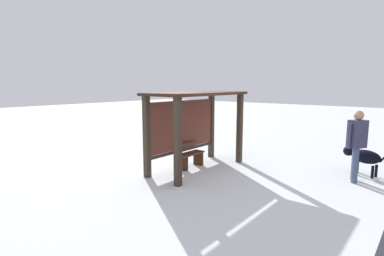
{
  "coord_description": "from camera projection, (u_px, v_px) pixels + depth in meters",
  "views": [
    {
      "loc": [
        -6.56,
        -5.16,
        2.43
      ],
      "look_at": [
        -0.32,
        -0.06,
        1.24
      ],
      "focal_mm": 27.68,
      "sensor_mm": 36.0,
      "label": 1
    }
  ],
  "objects": [
    {
      "name": "bench_left_inside",
      "position": [
        190.0,
        157.0,
        8.72
      ],
      "size": [
        0.92,
        0.35,
        0.73
      ],
      "color": "#4E2E23",
      "rests_on": "ground"
    },
    {
      "name": "ground_plane",
      "position": [
        197.0,
        169.0,
        8.61
      ],
      "size": [
        60.0,
        60.0,
        0.0
      ],
      "primitive_type": "plane",
      "color": "white"
    },
    {
      "name": "bus_shelter",
      "position": [
        192.0,
        114.0,
        8.5
      ],
      "size": [
        3.19,
        1.39,
        2.22
      ],
      "color": "#342A1F",
      "rests_on": "ground"
    },
    {
      "name": "person_walking",
      "position": [
        357.0,
        140.0,
        7.35
      ],
      "size": [
        0.59,
        0.44,
        1.8
      ],
      "color": "#3B3A5A",
      "rests_on": "ground"
    },
    {
      "name": "dog",
      "position": [
        363.0,
        156.0,
        7.97
      ],
      "size": [
        0.54,
        1.12,
        0.73
      ],
      "color": "black",
      "rests_on": "ground"
    }
  ]
}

